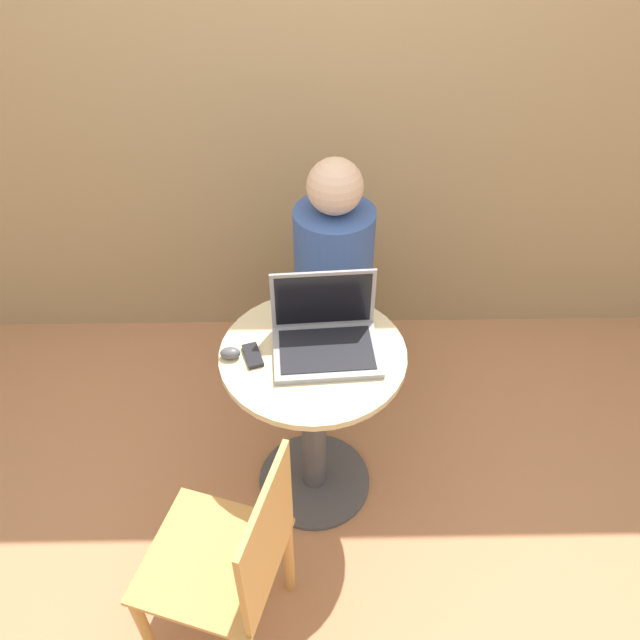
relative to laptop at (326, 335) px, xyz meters
The scene contains 8 objects.
ground_plane 0.82m from the laptop, 144.56° to the right, with size 12.00×12.00×0.00m, color tan.
back_wall 1.12m from the laptop, 92.41° to the left, with size 7.00×0.05×2.60m.
round_table 0.33m from the laptop, 144.56° to the right, with size 0.64×0.64×0.76m.
laptop is the anchor object (origin of this frame).
cell_phone 0.25m from the laptop, 167.97° to the right, with size 0.08×0.12×0.02m.
computer_mouse 0.32m from the laptop, behind, with size 0.07×0.05×0.04m.
chair_empty 0.77m from the laptop, 115.28° to the right, with size 0.50×0.50×0.87m.
person_seated 0.61m from the laptop, 85.39° to the left, with size 0.32×0.49×1.21m.
Camera 1 is at (-0.00, -1.50, 2.25)m, focal length 35.00 mm.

